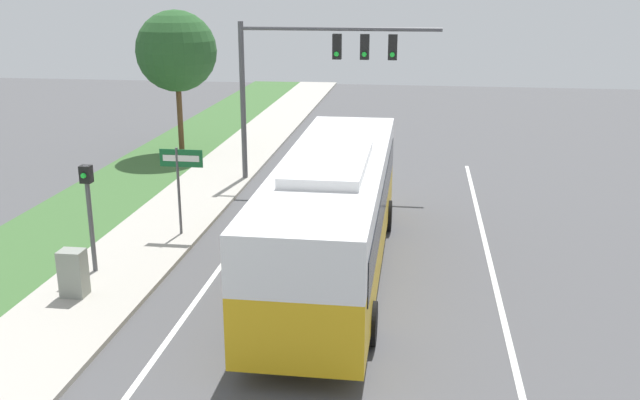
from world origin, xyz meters
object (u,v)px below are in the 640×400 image
Objects in this scene: signal_gantry at (312,65)px; pedestrian_signal at (89,201)px; bus at (333,206)px; street_sign at (180,174)px; utility_cabinet at (73,273)px.

signal_gantry reaches higher than pedestrian_signal.
signal_gantry is at bearing 66.32° from pedestrian_signal.
bus is 4.03× the size of pedestrian_signal.
signal_gantry reaches higher than street_sign.
utility_cabinet is at bearing -82.48° from pedestrian_signal.
bus reaches higher than utility_cabinet.
utility_cabinet is (-1.15, -4.65, -1.27)m from street_sign.
signal_gantry reaches higher than bus.
signal_gantry is 2.69× the size of street_sign.
signal_gantry is at bearing 101.84° from bus.
pedestrian_signal is at bearing 97.52° from utility_cabinet.
pedestrian_signal is 2.03m from utility_cabinet.
pedestrian_signal is at bearing -171.55° from bus.
street_sign is 4.95m from utility_cabinet.
street_sign is at bearing -113.82° from signal_gantry.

